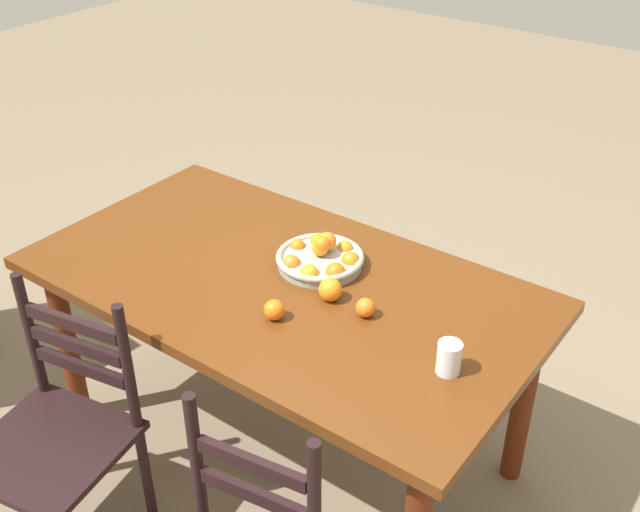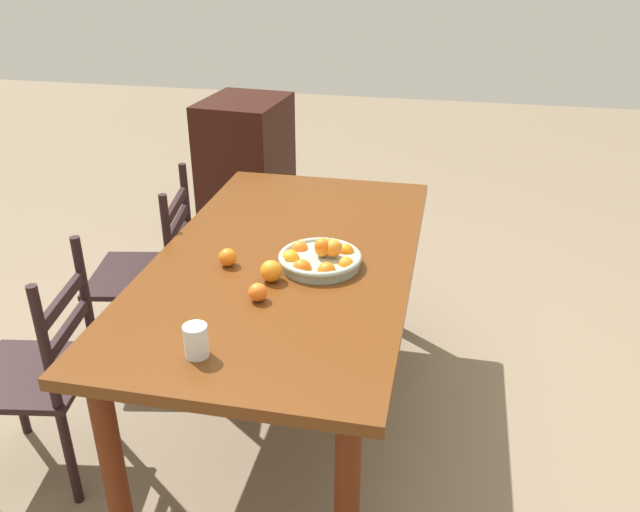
{
  "view_description": "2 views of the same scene",
  "coord_description": "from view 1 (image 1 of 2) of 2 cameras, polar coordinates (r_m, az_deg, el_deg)",
  "views": [
    {
      "loc": [
        -1.39,
        1.67,
        2.22
      ],
      "look_at": [
        -0.06,
        -0.14,
        0.82
      ],
      "focal_mm": 42.89,
      "sensor_mm": 36.0,
      "label": 1
    },
    {
      "loc": [
        -2.16,
        -0.59,
        1.9
      ],
      "look_at": [
        -0.06,
        -0.14,
        0.82
      ],
      "focal_mm": 36.81,
      "sensor_mm": 36.0,
      "label": 2
    }
  ],
  "objects": [
    {
      "name": "orange_loose_2",
      "position": [
        2.41,
        -3.44,
        -4.03
      ],
      "size": [
        0.07,
        0.07,
        0.07
      ],
      "primitive_type": "sphere",
      "color": "orange",
      "rests_on": "dining_table"
    },
    {
      "name": "dining_table",
      "position": [
        2.67,
        -2.83,
        -3.41
      ],
      "size": [
        1.77,
        0.97,
        0.78
      ],
      "color": "#5A2D0F",
      "rests_on": "ground"
    },
    {
      "name": "ground_plane",
      "position": [
        3.11,
        -2.49,
        -13.68
      ],
      "size": [
        12.0,
        12.0,
        0.0
      ],
      "primitive_type": "plane",
      "color": "#7B6A53"
    },
    {
      "name": "chair_by_cabinet",
      "position": [
        2.64,
        -18.89,
        -12.51
      ],
      "size": [
        0.52,
        0.52,
        0.92
      ],
      "rotation": [
        0.0,
        0.0,
        3.33
      ],
      "color": "black",
      "rests_on": "ground"
    },
    {
      "name": "orange_loose_0",
      "position": [
        2.42,
        3.41,
        -3.87
      ],
      "size": [
        0.06,
        0.06,
        0.06
      ],
      "primitive_type": "sphere",
      "color": "orange",
      "rests_on": "dining_table"
    },
    {
      "name": "drinking_glass",
      "position": [
        2.22,
        9.6,
        -7.49
      ],
      "size": [
        0.07,
        0.07,
        0.1
      ],
      "primitive_type": "cylinder",
      "color": "silver",
      "rests_on": "dining_table"
    },
    {
      "name": "fruit_bowl",
      "position": [
        2.66,
        0.06,
        -0.17
      ],
      "size": [
        0.31,
        0.31,
        0.11
      ],
      "color": "#95A492",
      "rests_on": "dining_table"
    },
    {
      "name": "orange_loose_1",
      "position": [
        2.49,
        0.82,
        -2.49
      ],
      "size": [
        0.08,
        0.08,
        0.08
      ],
      "primitive_type": "sphere",
      "color": "orange",
      "rests_on": "dining_table"
    }
  ]
}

